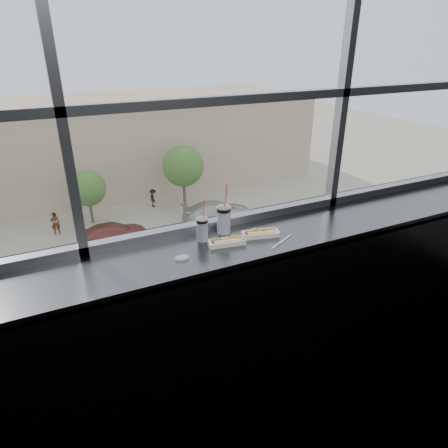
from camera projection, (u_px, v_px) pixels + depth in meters
name	position (u px, v px, depth m)	size (l,w,h in m)	color
wall_back_lower	(223.00, 287.00, 3.21)	(6.00, 6.00, 0.00)	black
window_glass	(221.00, 50.00, 2.49)	(6.00, 6.00, 0.00)	silver
window_mullions	(223.00, 50.00, 2.47)	(6.00, 0.08, 2.40)	gray
counter	(240.00, 244.00, 2.76)	(6.00, 0.55, 0.06)	#5B5C5E
counter_fascia	(256.00, 326.00, 2.78)	(6.00, 0.04, 1.04)	#5B5C5E
hotdog_tray_left	(227.00, 241.00, 2.68)	(0.26, 0.12, 0.06)	white
hotdog_tray_right	(261.00, 233.00, 2.80)	(0.27, 0.14, 0.06)	white
soda_cup_left	(202.00, 228.00, 2.72)	(0.09, 0.09, 0.32)	white
soda_cup_right	(224.00, 218.00, 2.82)	(0.10, 0.10, 0.38)	white
loose_straw	(282.00, 242.00, 2.73)	(0.01, 0.01, 0.25)	white
wrapper	(182.00, 257.00, 2.52)	(0.10, 0.07, 0.02)	silver
plaza_ground	(52.00, 173.00, 43.63)	(120.00, 120.00, 0.00)	#A59F84
street_asphalt	(83.00, 278.00, 24.42)	(80.00, 10.00, 0.06)	black
far_sidewalk	(68.00, 227.00, 30.96)	(80.00, 6.00, 0.04)	#A59F84
far_building	(49.00, 148.00, 37.45)	(50.00, 14.00, 8.00)	tan
car_far_b	(113.00, 230.00, 28.38)	(5.51, 2.30, 1.84)	maroon
car_far_c	(217.00, 209.00, 31.51)	(6.44, 2.68, 2.15)	beige
car_near_e	(298.00, 246.00, 25.74)	(6.85, 2.85, 2.28)	#5E4DAD
car_near_c	(102.00, 294.00, 20.91)	(6.65, 2.77, 2.22)	maroon
pedestrian_d	(153.00, 196.00, 34.34)	(0.85, 0.64, 1.91)	#66605B
pedestrian_b	(55.00, 221.00, 29.45)	(0.94, 0.70, 2.11)	#66605B
tree_center	(88.00, 189.00, 30.47)	(2.76, 2.76, 4.31)	#47382B
tree_right	(183.00, 166.00, 33.19)	(3.49, 3.49, 5.45)	#47382B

